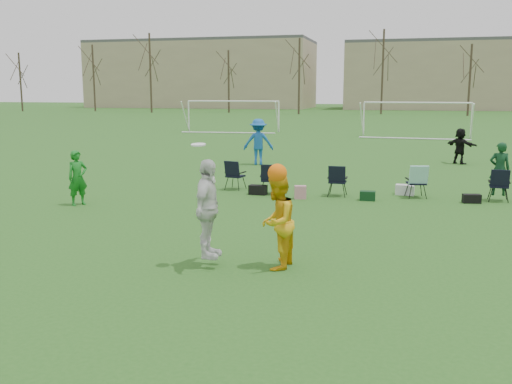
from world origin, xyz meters
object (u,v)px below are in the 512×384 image
(fielder_black, at_px, (460,146))
(goal_left, at_px, (233,107))
(fielder_blue, at_px, (258,142))
(goal_mid, at_px, (417,110))
(fielder_green_near, at_px, (78,178))
(center_contest, at_px, (245,215))

(fielder_black, bearing_deg, goal_left, -6.91)
(fielder_blue, height_order, goal_mid, goal_mid)
(goal_left, height_order, goal_mid, same)
(fielder_blue, relative_size, fielder_black, 1.26)
(fielder_green_near, distance_m, fielder_blue, 10.43)
(fielder_blue, height_order, goal_left, goal_left)
(fielder_blue, distance_m, center_contest, 14.90)
(center_contest, relative_size, goal_left, 0.31)
(goal_left, bearing_deg, fielder_blue, -75.08)
(goal_mid, bearing_deg, fielder_green_near, -105.52)
(fielder_black, bearing_deg, center_contest, 113.15)
(fielder_blue, height_order, center_contest, center_contest)
(fielder_green_near, xyz_separation_m, center_contest, (6.19, -4.44, 0.21))
(fielder_black, bearing_deg, goal_mid, -43.44)
(goal_left, relative_size, goal_mid, 1.00)
(goal_left, bearing_deg, center_contest, -77.83)
(fielder_black, relative_size, center_contest, 0.69)
(center_contest, height_order, goal_left, goal_left)
(fielder_blue, relative_size, goal_left, 0.27)
(goal_mid, bearing_deg, goal_left, 175.87)
(fielder_black, bearing_deg, fielder_blue, 56.51)
(fielder_black, relative_size, goal_mid, 0.22)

